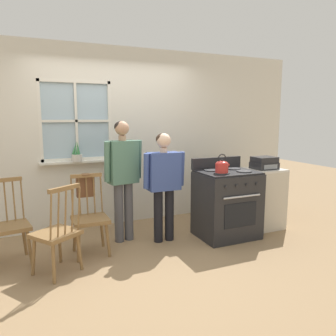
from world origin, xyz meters
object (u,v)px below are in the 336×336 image
object	(u,v)px
chair_near_wall	(9,226)
person_elderly_left	(123,171)
potted_plant	(77,155)
stereo	(264,163)
kettle	(222,166)
handbag	(85,186)
person_teen_center	(164,177)
chair_center_cluster	(57,234)
stove	(227,203)
side_counter	(262,198)
chair_by_window	(90,219)

from	to	relation	value
chair_near_wall	person_elderly_left	world-z (taller)	person_elderly_left
potted_plant	stereo	world-z (taller)	potted_plant
kettle	handbag	size ratio (longest dim) A/B	0.80
chair_near_wall	person_teen_center	xyz separation A→B (m)	(1.87, -0.07, 0.43)
chair_center_cluster	stove	xyz separation A→B (m)	(2.26, 0.22, 0.03)
person_elderly_left	stereo	xyz separation A→B (m)	(2.06, -0.32, 0.03)
person_teen_center	side_counter	world-z (taller)	person_teen_center
stove	potted_plant	size ratio (longest dim) A/B	3.70
stove	handbag	world-z (taller)	stove
chair_by_window	potted_plant	distance (m)	1.17
chair_by_window	chair_center_cluster	bearing A→B (deg)	-137.35
person_elderly_left	side_counter	distance (m)	2.14
person_elderly_left	kettle	distance (m)	1.30
person_teen_center	stereo	bearing A→B (deg)	-3.63
chair_center_cluster	stove	world-z (taller)	stove
person_elderly_left	stereo	bearing A→B (deg)	-19.20
person_elderly_left	chair_near_wall	bearing A→B (deg)	176.24
kettle	side_counter	world-z (taller)	kettle
chair_by_window	stereo	world-z (taller)	stereo
stove	potted_plant	distance (m)	2.25
person_teen_center	potted_plant	distance (m)	1.37
handbag	side_counter	xyz separation A→B (m)	(2.55, -0.29, -0.35)
chair_by_window	kettle	xyz separation A→B (m)	(1.67, -0.30, 0.59)
chair_by_window	person_teen_center	size ratio (longest dim) A/B	0.67
chair_center_cluster	person_teen_center	size ratio (longest dim) A/B	0.67
handbag	stereo	world-z (taller)	stereo
person_teen_center	chair_center_cluster	bearing A→B (deg)	-163.86
side_counter	handbag	bearing A→B (deg)	173.49
potted_plant	side_counter	bearing A→B (deg)	-21.88
chair_near_wall	stereo	xyz separation A→B (m)	(3.44, -0.17, 0.55)
person_teen_center	potted_plant	size ratio (longest dim) A/B	4.95
person_teen_center	kettle	xyz separation A→B (m)	(0.69, -0.32, 0.15)
stove	kettle	bearing A→B (deg)	-143.52
person_elderly_left	kettle	xyz separation A→B (m)	(1.18, -0.54, 0.07)
chair_near_wall	side_counter	xyz separation A→B (m)	(3.44, -0.15, 0.01)
chair_near_wall	stereo	size ratio (longest dim) A/B	2.85
potted_plant	chair_near_wall	bearing A→B (deg)	-135.95
side_counter	stereo	size ratio (longest dim) A/B	2.65
chair_by_window	person_elderly_left	distance (m)	0.76
stove	potted_plant	world-z (taller)	potted_plant
person_elderly_left	chair_center_cluster	bearing A→B (deg)	-155.52
chair_by_window	person_teen_center	world-z (taller)	person_teen_center
chair_by_window	chair_near_wall	distance (m)	0.89
person_elderly_left	handbag	distance (m)	0.52
chair_by_window	person_teen_center	bearing A→B (deg)	1.07
potted_plant	stereo	xyz separation A→B (m)	(2.54, -1.04, -0.12)
person_elderly_left	stove	xyz separation A→B (m)	(1.36, -0.41, -0.49)
chair_center_cluster	potted_plant	size ratio (longest dim) A/B	3.31
stove	kettle	xyz separation A→B (m)	(-0.18, -0.13, 0.55)
chair_center_cluster	handbag	bearing A→B (deg)	-157.75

